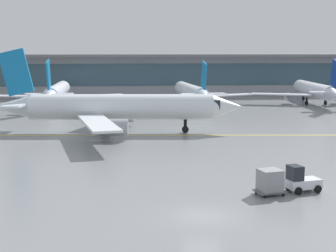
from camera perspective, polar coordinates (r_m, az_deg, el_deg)
ground_plane at (r=34.70m, az=3.76°, el=-9.84°), size 400.00×400.00×0.00m
taxiway_centreline_stripe at (r=66.08m, az=-5.12°, el=-1.01°), size 109.64×9.61×0.01m
terminal_concourse at (r=123.60m, az=-2.69°, el=5.75°), size 196.53×11.00×9.60m
gate_airplane_2 at (r=101.09m, az=-12.11°, el=3.71°), size 25.70×27.54×9.15m
gate_airplane_3 at (r=100.01m, az=2.54°, el=3.79°), size 24.77×26.73×8.85m
gate_airplane_4 at (r=106.47m, az=15.83°, el=3.81°), size 25.66×27.63×9.15m
taxiing_regional_jet at (r=67.64m, az=-5.52°, el=2.02°), size 33.21×30.77×10.99m
baggage_tug at (r=41.23m, az=14.40°, el=-5.83°), size 2.85×2.09×2.10m
cargo_dolly_lead at (r=39.85m, az=11.15°, el=-5.98°), size 2.41×2.03×1.94m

